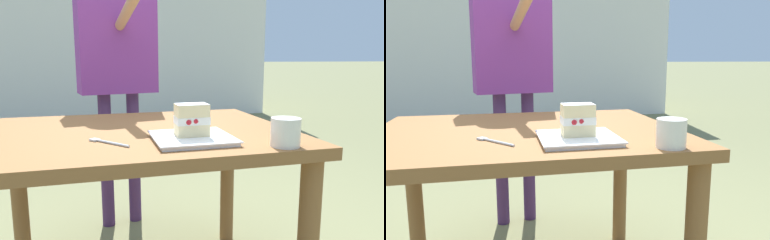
% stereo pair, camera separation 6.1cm
% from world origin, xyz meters
% --- Properties ---
extents(patio_table, '(1.12, 0.86, 0.70)m').
position_xyz_m(patio_table, '(0.00, 0.00, 0.59)').
color(patio_table, brown).
rests_on(patio_table, ground).
extents(dessert_plate, '(0.25, 0.25, 0.02)m').
position_xyz_m(dessert_plate, '(0.15, -0.22, 0.71)').
color(dessert_plate, white).
rests_on(dessert_plate, patio_table).
extents(cake_slice, '(0.11, 0.08, 0.10)m').
position_xyz_m(cake_slice, '(0.15, -0.22, 0.77)').
color(cake_slice, beige).
rests_on(cake_slice, dessert_plate).
extents(dessert_fork, '(0.12, 0.14, 0.01)m').
position_xyz_m(dessert_fork, '(-0.12, -0.19, 0.70)').
color(dessert_fork, silver).
rests_on(dessert_fork, patio_table).
extents(coffee_cup, '(0.09, 0.09, 0.09)m').
position_xyz_m(coffee_cup, '(0.40, -0.37, 0.74)').
color(coffee_cup, silver).
rests_on(coffee_cup, patio_table).
extents(diner_person, '(0.44, 0.57, 1.53)m').
position_xyz_m(diner_person, '(-0.02, 0.72, 1.02)').
color(diner_person, '#452855').
rests_on(diner_person, ground).
extents(patio_building, '(5.79, 2.47, 2.61)m').
position_xyz_m(patio_building, '(-0.18, 5.67, 1.31)').
color(patio_building, silver).
rests_on(patio_building, ground).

